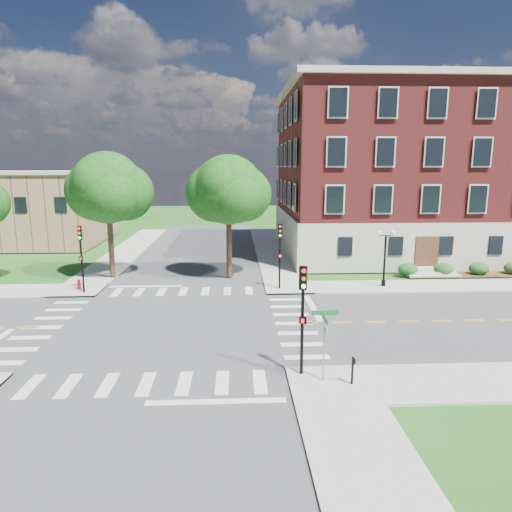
{
  "coord_description": "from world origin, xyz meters",
  "views": [
    {
      "loc": [
        3.79,
        -25.14,
        9.02
      ],
      "look_at": [
        5.17,
        4.23,
        3.2
      ],
      "focal_mm": 32.0,
      "sensor_mm": 36.0,
      "label": 1
    }
  ],
  "objects_px": {
    "push_button_post": "(353,369)",
    "traffic_signal_ne": "(280,248)",
    "street_sign_pole": "(325,332)",
    "fire_hydrant": "(79,285)",
    "traffic_signal_nw": "(81,250)",
    "traffic_signal_se": "(303,306)",
    "twin_lamp_west": "(385,255)"
  },
  "relations": [
    {
      "from": "traffic_signal_nw",
      "to": "twin_lamp_west",
      "type": "height_order",
      "value": "traffic_signal_nw"
    },
    {
      "from": "traffic_signal_ne",
      "to": "traffic_signal_nw",
      "type": "bearing_deg",
      "value": -178.56
    },
    {
      "from": "traffic_signal_ne",
      "to": "street_sign_pole",
      "type": "distance_m",
      "value": 14.82
    },
    {
      "from": "street_sign_pole",
      "to": "fire_hydrant",
      "type": "height_order",
      "value": "street_sign_pole"
    },
    {
      "from": "traffic_signal_ne",
      "to": "push_button_post",
      "type": "distance_m",
      "value": 15.42
    },
    {
      "from": "traffic_signal_se",
      "to": "fire_hydrant",
      "type": "bearing_deg",
      "value": 134.5
    },
    {
      "from": "street_sign_pole",
      "to": "twin_lamp_west",
      "type": "bearing_deg",
      "value": 63.67
    },
    {
      "from": "traffic_signal_ne",
      "to": "fire_hydrant",
      "type": "bearing_deg",
      "value": 178.17
    },
    {
      "from": "traffic_signal_ne",
      "to": "push_button_post",
      "type": "xyz_separation_m",
      "value": [
        1.55,
        -15.15,
        -2.39
      ]
    },
    {
      "from": "traffic_signal_se",
      "to": "traffic_signal_nw",
      "type": "distance_m",
      "value": 19.4
    },
    {
      "from": "twin_lamp_west",
      "to": "fire_hydrant",
      "type": "relative_size",
      "value": 5.64
    },
    {
      "from": "street_sign_pole",
      "to": "fire_hydrant",
      "type": "bearing_deg",
      "value": 134.74
    },
    {
      "from": "street_sign_pole",
      "to": "push_button_post",
      "type": "relative_size",
      "value": 2.58
    },
    {
      "from": "push_button_post",
      "to": "fire_hydrant",
      "type": "distance_m",
      "value": 22.56
    },
    {
      "from": "traffic_signal_se",
      "to": "traffic_signal_ne",
      "type": "height_order",
      "value": "same"
    },
    {
      "from": "push_button_post",
      "to": "twin_lamp_west",
      "type": "bearing_deg",
      "value": 67.72
    },
    {
      "from": "traffic_signal_se",
      "to": "twin_lamp_west",
      "type": "relative_size",
      "value": 1.13
    },
    {
      "from": "traffic_signal_se",
      "to": "traffic_signal_ne",
      "type": "xyz_separation_m",
      "value": [
        0.42,
        14.09,
        0.0
      ]
    },
    {
      "from": "traffic_signal_ne",
      "to": "street_sign_pole",
      "type": "height_order",
      "value": "traffic_signal_ne"
    },
    {
      "from": "traffic_signal_se",
      "to": "push_button_post",
      "type": "relative_size",
      "value": 4.0
    },
    {
      "from": "traffic_signal_se",
      "to": "push_button_post",
      "type": "bearing_deg",
      "value": -28.56
    },
    {
      "from": "push_button_post",
      "to": "fire_hydrant",
      "type": "bearing_deg",
      "value": 136.15
    },
    {
      "from": "street_sign_pole",
      "to": "push_button_post",
      "type": "xyz_separation_m",
      "value": [
        1.14,
        -0.36,
        -1.51
      ]
    },
    {
      "from": "traffic_signal_se",
      "to": "traffic_signal_nw",
      "type": "xyz_separation_m",
      "value": [
        -13.71,
        13.73,
        0.0
      ]
    },
    {
      "from": "traffic_signal_ne",
      "to": "traffic_signal_nw",
      "type": "height_order",
      "value": "same"
    },
    {
      "from": "fire_hydrant",
      "to": "street_sign_pole",
      "type": "bearing_deg",
      "value": -45.26
    },
    {
      "from": "push_button_post",
      "to": "traffic_signal_ne",
      "type": "bearing_deg",
      "value": 95.83
    },
    {
      "from": "traffic_signal_nw",
      "to": "push_button_post",
      "type": "relative_size",
      "value": 4.0
    },
    {
      "from": "fire_hydrant",
      "to": "traffic_signal_nw",
      "type": "bearing_deg",
      "value": -54.28
    },
    {
      "from": "traffic_signal_nw",
      "to": "street_sign_pole",
      "type": "distance_m",
      "value": 20.5
    },
    {
      "from": "fire_hydrant",
      "to": "traffic_signal_ne",
      "type": "bearing_deg",
      "value": -1.83
    },
    {
      "from": "traffic_signal_se",
      "to": "street_sign_pole",
      "type": "xyz_separation_m",
      "value": [
        0.82,
        -0.71,
        -0.88
      ]
    }
  ]
}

